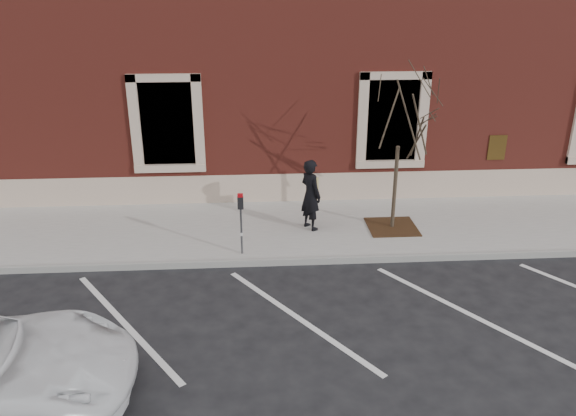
{
  "coord_description": "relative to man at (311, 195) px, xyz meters",
  "views": [
    {
      "loc": [
        -0.75,
        -11.17,
        5.84
      ],
      "look_at": [
        0.0,
        0.6,
        1.1
      ],
      "focal_mm": 35.0,
      "sensor_mm": 36.0,
      "label": 1
    }
  ],
  "objects": [
    {
      "name": "parking_meter",
      "position": [
        -1.68,
        -1.31,
        0.11
      ],
      "size": [
        0.13,
        0.1,
        1.43
      ],
      "rotation": [
        0.0,
        0.0,
        0.29
      ],
      "color": "#595B60",
      "rests_on": "sidewalk_near"
    },
    {
      "name": "ground",
      "position": [
        -0.62,
        -1.59,
        -1.04
      ],
      "size": [
        120.0,
        120.0,
        0.0
      ],
      "primitive_type": "plane",
      "color": "#28282B",
      "rests_on": "ground"
    },
    {
      "name": "building_civic",
      "position": [
        -0.62,
        6.15,
        2.96
      ],
      "size": [
        40.0,
        8.62,
        8.0
      ],
      "color": "maroon",
      "rests_on": "ground"
    },
    {
      "name": "curb_near",
      "position": [
        -0.62,
        -1.64,
        -0.96
      ],
      "size": [
        40.0,
        0.12,
        0.15
      ],
      "primitive_type": "cube",
      "color": "#9E9E99",
      "rests_on": "ground"
    },
    {
      "name": "parking_stripes",
      "position": [
        -0.62,
        -3.79,
        -1.03
      ],
      "size": [
        28.0,
        4.4,
        0.01
      ],
      "primitive_type": null,
      "color": "silver",
      "rests_on": "ground"
    },
    {
      "name": "sapling",
      "position": [
        2.05,
        -0.09,
        1.78
      ],
      "size": [
        2.29,
        2.29,
        3.82
      ],
      "color": "#443929",
      "rests_on": "sidewalk_near"
    },
    {
      "name": "tree_grate",
      "position": [
        2.05,
        -0.09,
        -0.87
      ],
      "size": [
        1.2,
        1.2,
        0.03
      ],
      "primitive_type": "cube",
      "color": "#432915",
      "rests_on": "sidewalk_near"
    },
    {
      "name": "sidewalk_near",
      "position": [
        -0.62,
        0.16,
        -0.96
      ],
      "size": [
        40.0,
        3.5,
        0.15
      ],
      "primitive_type": "cube",
      "color": "beige",
      "rests_on": "ground"
    },
    {
      "name": "man",
      "position": [
        0.0,
        0.0,
        0.0
      ],
      "size": [
        0.71,
        0.77,
        1.78
      ],
      "primitive_type": "imported",
      "rotation": [
        0.0,
        0.0,
        2.15
      ],
      "color": "black",
      "rests_on": "sidewalk_near"
    }
  ]
}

